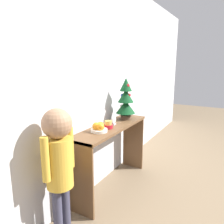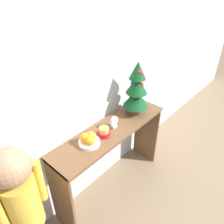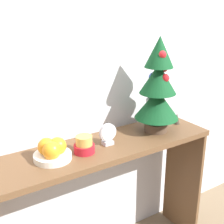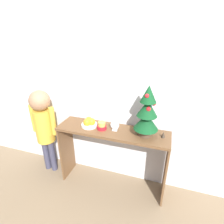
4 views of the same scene
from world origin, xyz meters
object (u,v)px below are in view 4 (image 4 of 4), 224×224
Objects in this scene: child_figure at (43,122)px; fruit_bowl at (89,123)px; mini_tree at (147,113)px; figurine at (163,135)px; desk_clock at (115,126)px; singing_bowl at (102,126)px.

fruit_bowl is at bearing 0.99° from child_figure.
mini_tree is 1.27m from child_figure.
mini_tree is at bearing -174.56° from figurine.
mini_tree is at bearing 0.74° from desk_clock.
desk_clock is (-0.32, -0.00, -0.20)m from mini_tree.
figurine is (0.18, 0.02, -0.22)m from mini_tree.
mini_tree reaches higher than singing_bowl.
fruit_bowl reaches higher than singing_bowl.
fruit_bowl is 0.80m from figurine.
desk_clock is 1.76× the size of figurine.
figurine is (0.64, 0.03, -0.01)m from singing_bowl.
mini_tree is 0.28m from figurine.
mini_tree is 0.47× the size of child_figure.
mini_tree reaches higher than desk_clock.
figurine is at bearing 5.44° from mini_tree.
figurine is (0.50, 0.02, -0.02)m from desk_clock.
mini_tree is 2.99× the size of fruit_bowl.
desk_clock is at bearing 0.41° from child_figure.
child_figure is at bearing -179.01° from fruit_bowl.
fruit_bowl is at bearing 173.37° from singing_bowl.
child_figure is (-1.41, -0.03, -0.07)m from figurine.
child_figure is (-0.91, -0.01, -0.09)m from desk_clock.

